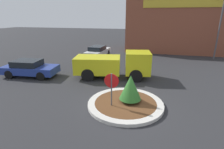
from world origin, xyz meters
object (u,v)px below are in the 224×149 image
(parked_sedan_white, at_px, (98,51))
(light_pole, at_px, (221,19))
(parked_sedan_blue, at_px, (30,68))
(stop_sign, at_px, (112,85))
(utility_truck, at_px, (114,64))

(parked_sedan_white, bearing_deg, light_pole, -75.96)
(parked_sedan_blue, height_order, light_pole, light_pole)
(stop_sign, height_order, light_pole, light_pole)
(parked_sedan_blue, bearing_deg, utility_truck, 5.57)
(parked_sedan_blue, height_order, parked_sedan_white, parked_sedan_blue)
(stop_sign, bearing_deg, light_pole, 57.83)
(parked_sedan_white, height_order, light_pole, light_pole)
(stop_sign, xyz_separation_m, parked_sedan_blue, (-7.90, 3.59, -0.69))
(utility_truck, xyz_separation_m, light_pole, (9.91, 9.17, 3.31))
(utility_truck, height_order, light_pole, light_pole)
(parked_sedan_white, relative_size, light_pole, 0.59)
(parked_sedan_white, xyz_separation_m, light_pole, (13.56, 2.17, 3.77))
(utility_truck, bearing_deg, stop_sign, -88.09)
(utility_truck, bearing_deg, light_pole, 32.59)
(stop_sign, xyz_separation_m, parked_sedan_white, (-4.70, 11.91, -0.71))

